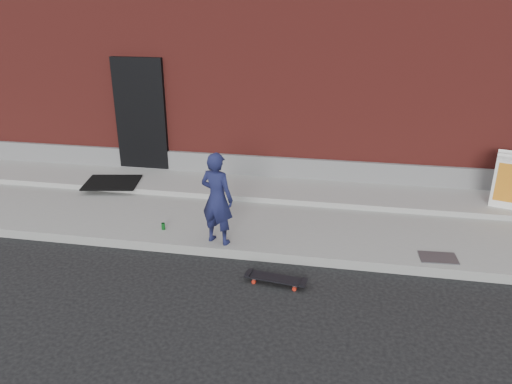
% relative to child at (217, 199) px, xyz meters
% --- Properties ---
extents(ground, '(80.00, 80.00, 0.00)m').
position_rel_child_xyz_m(ground, '(0.32, -0.22, -0.87)').
color(ground, black).
rests_on(ground, ground).
extents(sidewalk, '(20.00, 3.00, 0.15)m').
position_rel_child_xyz_m(sidewalk, '(0.32, 1.28, -0.79)').
color(sidewalk, gray).
rests_on(sidewalk, ground).
extents(apron, '(20.00, 1.20, 0.10)m').
position_rel_child_xyz_m(apron, '(0.32, 2.18, -0.67)').
color(apron, gray).
rests_on(apron, sidewalk).
extents(building, '(20.00, 8.10, 5.00)m').
position_rel_child_xyz_m(building, '(0.32, 6.77, 1.63)').
color(building, maroon).
rests_on(building, ground).
extents(child, '(0.60, 0.48, 1.43)m').
position_rel_child_xyz_m(child, '(0.00, 0.00, 0.00)').
color(child, '#171A40').
rests_on(child, sidewalk).
extents(skateboard, '(0.85, 0.32, 0.09)m').
position_rel_child_xyz_m(skateboard, '(1.00, -0.78, -0.79)').
color(skateboard, '#B22112').
rests_on(skateboard, ground).
extents(pizza_sign, '(0.73, 0.80, 0.94)m').
position_rel_child_xyz_m(pizza_sign, '(4.63, 1.94, -0.15)').
color(pizza_sign, white).
rests_on(pizza_sign, apron).
extents(soda_can, '(0.06, 0.06, 0.11)m').
position_rel_child_xyz_m(soda_can, '(-0.98, 0.25, -0.66)').
color(soda_can, '#197D2A').
rests_on(soda_can, sidewalk).
extents(doormat, '(1.13, 0.98, 0.03)m').
position_rel_child_xyz_m(doormat, '(-2.58, 1.78, -0.60)').
color(doormat, black).
rests_on(doormat, apron).
extents(utility_plate, '(0.55, 0.37, 0.02)m').
position_rel_child_xyz_m(utility_plate, '(3.25, 0.08, -0.71)').
color(utility_plate, '#525257').
rests_on(utility_plate, sidewalk).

